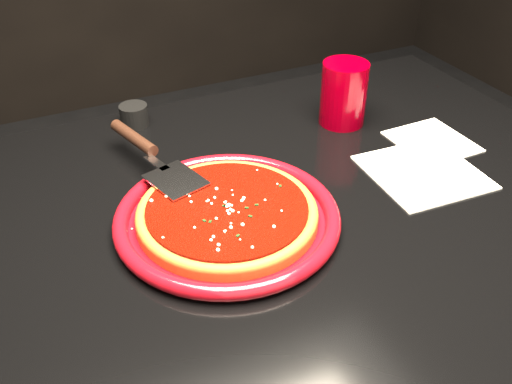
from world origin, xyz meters
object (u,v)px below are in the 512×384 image
table (257,368)px  cup (344,94)px  plate (227,217)px  ramekin (134,115)px  pizza_server (154,155)px

table → cup: 0.54m
plate → ramekin: bearing=96.6°
table → plate: size_ratio=3.65×
plate → cup: cup is taller
table → pizza_server: bearing=125.7°
ramekin → table: bearing=-74.6°
cup → ramekin: cup is taller
plate → cup: 0.38m
plate → ramekin: (-0.04, 0.35, 0.01)m
plate → ramekin: ramekin is taller
table → ramekin: 0.53m
cup → ramekin: bearing=156.4°
table → cup: cup is taller
plate → cup: size_ratio=2.77×
table → ramekin: ramekin is taller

